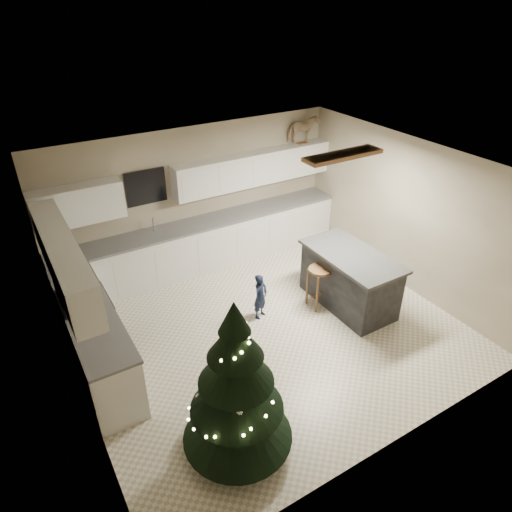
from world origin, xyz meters
The scene contains 8 objects.
ground_plane centered at (0.00, 0.00, 0.00)m, with size 5.50×5.50×0.00m, color beige.
room_shell centered at (0.02, 0.00, 1.75)m, with size 5.52×5.02×2.61m.
cabinetry centered at (-0.91, 1.65, 0.76)m, with size 5.50×3.20×2.00m.
island centered at (1.51, -0.11, 0.48)m, with size 0.90×1.70×0.95m.
bar_stool centered at (1.05, 0.09, 0.54)m, with size 0.38×0.38×0.72m.
christmas_tree centered at (-1.42, -1.60, 0.85)m, with size 1.30×1.26×2.08m.
toddler centered at (0.07, 0.34, 0.39)m, with size 0.28×0.19×0.78m, color black.
rocking_horse centered at (2.23, 2.33, 2.27)m, with size 0.61×0.30×0.53m.
Camera 1 is at (-3.02, -4.67, 4.62)m, focal length 32.00 mm.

